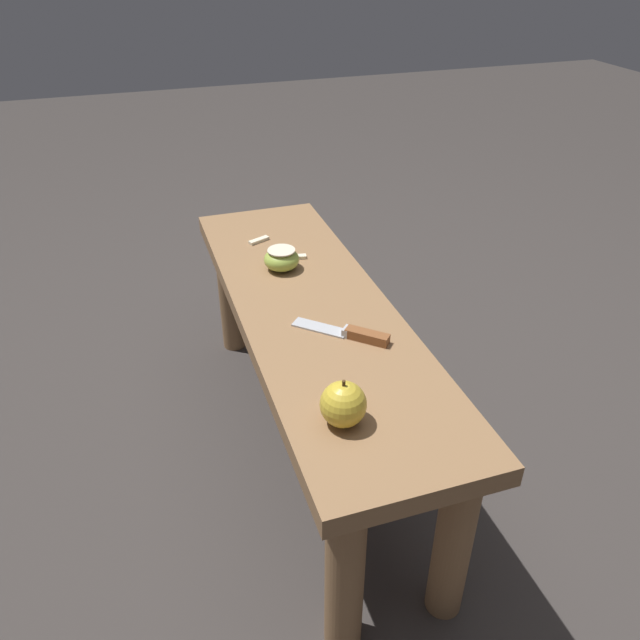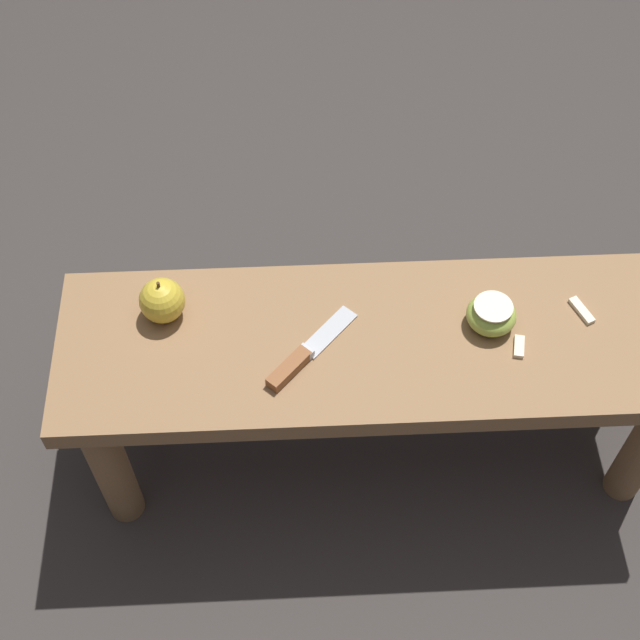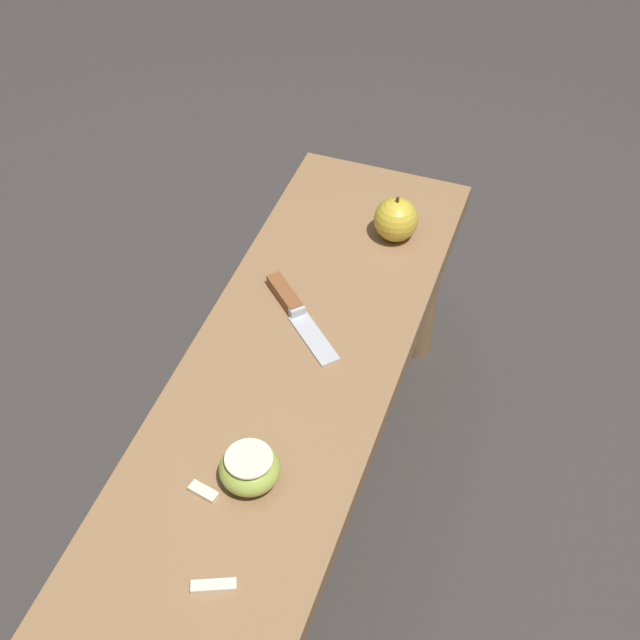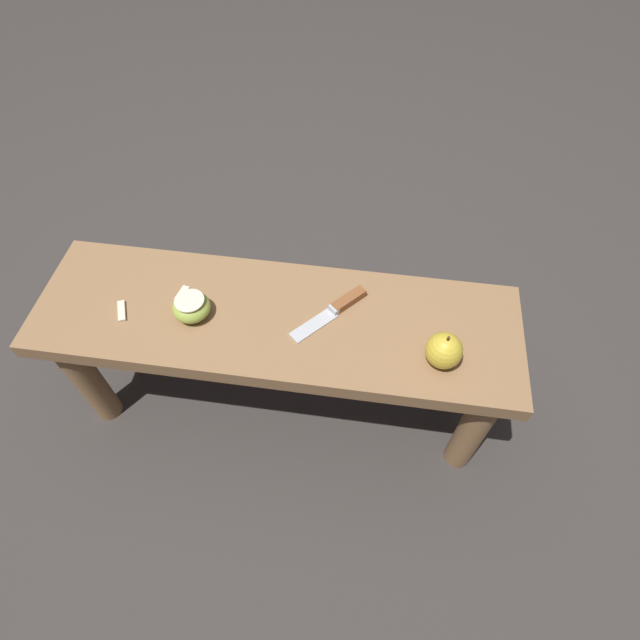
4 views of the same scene
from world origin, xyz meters
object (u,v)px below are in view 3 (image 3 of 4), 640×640
object	(u,v)px
apple_whole	(396,219)
apple_cut	(250,468)
knife	(293,306)
wooden_bench	(286,413)

from	to	relation	value
apple_whole	apple_cut	size ratio (longest dim) A/B	1.04
knife	apple_cut	bearing A→B (deg)	-36.70
apple_whole	wooden_bench	bearing A→B (deg)	-10.20
wooden_bench	apple_cut	size ratio (longest dim) A/B	13.12
wooden_bench	knife	size ratio (longest dim) A/B	6.52
wooden_bench	knife	bearing A→B (deg)	-164.23
apple_whole	apple_cut	bearing A→B (deg)	-4.69
wooden_bench	apple_cut	distance (m)	0.21
wooden_bench	knife	world-z (taller)	knife
wooden_bench	apple_whole	distance (m)	0.39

